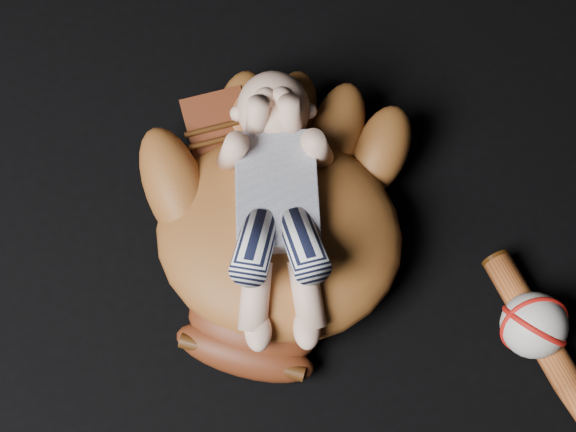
{
  "coord_description": "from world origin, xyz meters",
  "views": [
    {
      "loc": [
        -0.02,
        -0.37,
        1.1
      ],
      "look_at": [
        0.02,
        0.11,
        0.08
      ],
      "focal_mm": 55.0,
      "sensor_mm": 36.0,
      "label": 1
    }
  ],
  "objects": [
    {
      "name": "baseball_glove",
      "position": [
        0.01,
        0.1,
        0.07
      ],
      "size": [
        0.53,
        0.56,
        0.14
      ],
      "primitive_type": null,
      "rotation": [
        0.0,
        0.0,
        -0.36
      ],
      "color": "brown",
      "rests_on": "ground"
    },
    {
      "name": "newborn_baby",
      "position": [
        0.01,
        0.1,
        0.12
      ],
      "size": [
        0.18,
        0.37,
        0.15
      ],
      "primitive_type": null,
      "rotation": [
        0.0,
        0.0,
        -0.04
      ],
      "color": "#DAA88D",
      "rests_on": "baseball_glove"
    },
    {
      "name": "baseball",
      "position": [
        0.32,
        -0.05,
        0.04
      ],
      "size": [
        0.11,
        0.11,
        0.08
      ],
      "primitive_type": "sphere",
      "rotation": [
        0.0,
        0.0,
        -0.32
      ],
      "color": "silver",
      "rests_on": "ground"
    }
  ]
}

